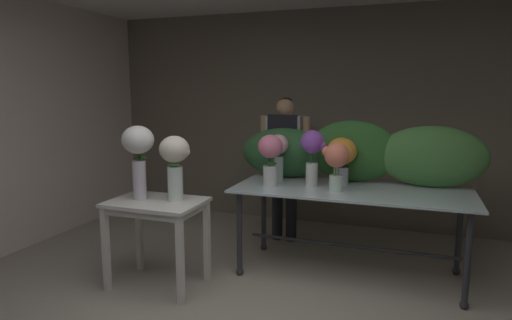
# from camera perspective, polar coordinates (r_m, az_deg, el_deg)

# --- Properties ---
(ground_plane) EXTENTS (7.76, 7.76, 0.00)m
(ground_plane) POSITION_cam_1_polar(r_m,az_deg,el_deg) (4.19, 5.63, -14.45)
(ground_plane) COLOR #9E9384
(wall_back) EXTENTS (5.97, 0.12, 2.64)m
(wall_back) POSITION_cam_1_polar(r_m,az_deg,el_deg) (5.51, 10.18, 5.30)
(wall_back) COLOR #706656
(wall_back) RESTS_ON ground
(wall_left) EXTENTS (0.12, 3.50, 2.64)m
(wall_left) POSITION_cam_1_polar(r_m,az_deg,el_deg) (5.41, -26.56, 4.41)
(wall_left) COLOR beige
(wall_left) RESTS_ON ground
(display_table_glass) EXTENTS (2.07, 0.88, 0.81)m
(display_table_glass) POSITION_cam_1_polar(r_m,az_deg,el_deg) (4.01, 12.22, -5.34)
(display_table_glass) COLOR silver
(display_table_glass) RESTS_ON ground
(side_table_white) EXTENTS (0.78, 0.55, 0.75)m
(side_table_white) POSITION_cam_1_polar(r_m,az_deg,el_deg) (3.80, -12.82, -6.69)
(side_table_white) COLOR silver
(side_table_white) RESTS_ON ground
(florist) EXTENTS (0.56, 0.24, 1.59)m
(florist) POSITION_cam_1_polar(r_m,az_deg,el_deg) (4.80, 3.77, 0.81)
(florist) COLOR #232328
(florist) RESTS_ON ground
(foliage_backdrop) EXTENTS (2.29, 0.30, 0.59)m
(foliage_backdrop) POSITION_cam_1_polar(r_m,az_deg,el_deg) (4.24, 13.20, 0.79)
(foliage_backdrop) COLOR #28562D
(foliage_backdrop) RESTS_ON display_table_glass
(vase_blush_tulips) EXTENTS (0.19, 0.19, 0.45)m
(vase_blush_tulips) POSITION_cam_1_polar(r_m,az_deg,el_deg) (4.22, 2.95, 1.02)
(vase_blush_tulips) COLOR silver
(vase_blush_tulips) RESTS_ON display_table_glass
(vase_violet_roses) EXTENTS (0.23, 0.21, 0.51)m
(vase_violet_roses) POSITION_cam_1_polar(r_m,az_deg,el_deg) (3.99, 7.37, 1.19)
(vase_violet_roses) COLOR silver
(vase_violet_roses) RESTS_ON display_table_glass
(vase_sunset_hydrangea) EXTENTS (0.28, 0.28, 0.44)m
(vase_sunset_hydrangea) POSITION_cam_1_polar(r_m,az_deg,el_deg) (4.09, 11.14, 0.54)
(vase_sunset_hydrangea) COLOR silver
(vase_sunset_hydrangea) RESTS_ON display_table_glass
(vase_coral_dahlias) EXTENTS (0.23, 0.21, 0.43)m
(vase_coral_dahlias) POSITION_cam_1_polar(r_m,az_deg,el_deg) (3.81, 10.41, -0.07)
(vase_coral_dahlias) COLOR silver
(vase_coral_dahlias) RESTS_ON display_table_glass
(vase_rosy_stock) EXTENTS (0.23, 0.23, 0.47)m
(vase_rosy_stock) POSITION_cam_1_polar(r_m,az_deg,el_deg) (3.96, 1.84, 0.66)
(vase_rosy_stock) COLOR silver
(vase_rosy_stock) RESTS_ON display_table_glass
(vase_white_roses_tall) EXTENTS (0.27, 0.27, 0.62)m
(vase_white_roses_tall) POSITION_cam_1_polar(r_m,az_deg,el_deg) (3.79, -15.11, 1.20)
(vase_white_roses_tall) COLOR silver
(vase_white_roses_tall) RESTS_ON side_table_white
(vase_cream_lisianthus_tall) EXTENTS (0.25, 0.25, 0.55)m
(vase_cream_lisianthus_tall) POSITION_cam_1_polar(r_m,az_deg,el_deg) (3.67, -10.50, -0.12)
(vase_cream_lisianthus_tall) COLOR silver
(vase_cream_lisianthus_tall) RESTS_ON side_table_white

